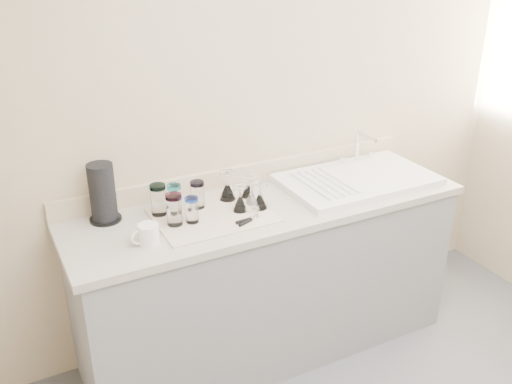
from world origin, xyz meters
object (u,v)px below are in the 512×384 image
can_opener (248,220)px  paper_towel_roll (103,193)px  tumbler_blue (192,210)px  goblet_front_right (260,200)px  goblet_back_left (227,190)px  tumbler_teal (158,199)px  tumbler_purple (197,194)px  tumbler_magenta (174,209)px  goblet_back_right (248,189)px  goblet_extra (251,200)px  sink_unit (357,179)px  goblet_front_left (240,202)px  white_mug (148,235)px  tumbler_cyan (174,198)px

can_opener → paper_towel_roll: bearing=150.1°
tumbler_blue → goblet_front_right: bearing=-2.4°
tumbler_blue → goblet_back_left: 0.29m
tumbler_teal → tumbler_purple: 0.19m
tumbler_magenta → tumbler_purple: bearing=35.9°
goblet_back_right → paper_towel_roll: bearing=172.7°
goblet_back_left → goblet_back_right: size_ratio=1.20×
tumbler_teal → goblet_extra: tumbler_teal is taller
sink_unit → goblet_extra: size_ratio=5.37×
sink_unit → tumbler_purple: (-0.89, 0.10, 0.06)m
sink_unit → tumbler_magenta: sink_unit is taller
goblet_front_left → can_opener: (-0.02, -0.12, -0.04)m
tumbler_blue → can_opener: tumbler_blue is taller
goblet_front_left → white_mug: 0.50m
tumbler_blue → goblet_extra: 0.31m
goblet_back_left → goblet_extra: goblet_extra is taller
tumbler_purple → paper_towel_roll: bearing=168.4°
goblet_back_left → goblet_back_right: bearing=-11.2°
goblet_front_right → goblet_extra: (-0.04, 0.01, 0.01)m
tumbler_cyan → tumbler_blue: bearing=-78.5°
tumbler_cyan → tumbler_blue: (0.03, -0.15, -0.01)m
goblet_back_right → white_mug: (-0.60, -0.22, -0.00)m
goblet_front_right → paper_towel_roll: (-0.70, 0.24, 0.09)m
goblet_back_right → can_opener: (-0.12, -0.25, -0.03)m
tumbler_blue → paper_towel_roll: paper_towel_roll is taller
tumbler_blue → sink_unit: bearing=2.1°
tumbler_magenta → goblet_front_left: bearing=-1.8°
goblet_front_right → can_opener: (-0.12, -0.10, -0.04)m
sink_unit → paper_towel_roll: (-1.33, 0.19, 0.12)m
goblet_extra → goblet_back_right: bearing=69.7°
tumbler_teal → goblet_extra: 0.45m
can_opener → white_mug: (-0.48, 0.02, 0.03)m
tumbler_blue → white_mug: bearing=-158.9°
goblet_back_left → paper_towel_roll: size_ratio=0.52×
goblet_back_left → tumbler_magenta: bearing=-157.7°
tumbler_magenta → tumbler_cyan: bearing=69.8°
goblet_front_left → paper_towel_roll: (-0.61, 0.22, 0.09)m
tumbler_magenta → goblet_back_left: (0.33, 0.14, -0.03)m
can_opener → tumbler_cyan: bearing=134.9°
tumbler_blue → goblet_back_left: bearing=31.0°
goblet_back_left → goblet_front_right: goblet_back_left is taller
sink_unit → goblet_front_left: bearing=-177.5°
tumbler_cyan → white_mug: bearing=-131.2°
tumbler_cyan → goblet_back_left: (0.28, 0.00, -0.02)m
tumbler_magenta → goblet_extra: (0.39, -0.02, -0.03)m
tumbler_cyan → tumbler_purple: bearing=-8.5°
goblet_front_right → goblet_front_left: bearing=168.9°
tumbler_magenta → tumbler_blue: bearing=-10.8°
tumbler_teal → can_opener: (0.35, -0.27, -0.07)m
tumbler_magenta → paper_towel_roll: (-0.27, 0.21, 0.05)m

